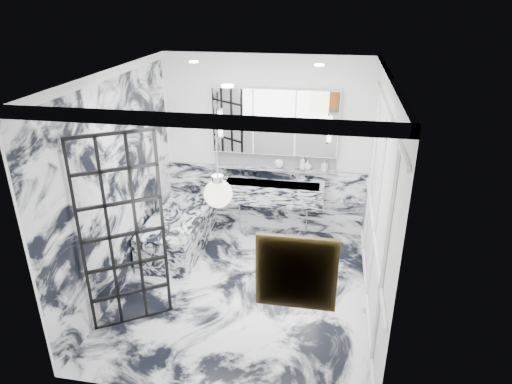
% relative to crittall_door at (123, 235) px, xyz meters
% --- Properties ---
extents(floor, '(3.60, 3.60, 0.00)m').
position_rel_crittall_door_xyz_m(floor, '(1.17, 0.81, -1.15)').
color(floor, silver).
rests_on(floor, ground).
extents(ceiling, '(3.60, 3.60, 0.00)m').
position_rel_crittall_door_xyz_m(ceiling, '(1.17, 0.81, 1.65)').
color(ceiling, white).
rests_on(ceiling, wall_back).
extents(wall_back, '(3.60, 0.00, 3.60)m').
position_rel_crittall_door_xyz_m(wall_back, '(1.17, 2.61, 0.25)').
color(wall_back, white).
rests_on(wall_back, floor).
extents(wall_front, '(3.60, 0.00, 3.60)m').
position_rel_crittall_door_xyz_m(wall_front, '(1.17, -0.99, 0.25)').
color(wall_front, white).
rests_on(wall_front, floor).
extents(wall_left, '(0.00, 3.60, 3.60)m').
position_rel_crittall_door_xyz_m(wall_left, '(-0.43, 0.81, 0.25)').
color(wall_left, white).
rests_on(wall_left, floor).
extents(wall_right, '(0.00, 3.60, 3.60)m').
position_rel_crittall_door_xyz_m(wall_right, '(2.77, 0.81, 0.25)').
color(wall_right, white).
rests_on(wall_right, floor).
extents(marble_clad_back, '(3.18, 0.05, 1.05)m').
position_rel_crittall_door_xyz_m(marble_clad_back, '(1.17, 2.58, -0.63)').
color(marble_clad_back, silver).
rests_on(marble_clad_back, floor).
extents(marble_clad_left, '(0.02, 3.56, 2.68)m').
position_rel_crittall_door_xyz_m(marble_clad_left, '(-0.41, 0.81, 0.19)').
color(marble_clad_left, silver).
rests_on(marble_clad_left, floor).
extents(panel_molding, '(0.03, 3.40, 2.30)m').
position_rel_crittall_door_xyz_m(panel_molding, '(2.75, 0.81, 0.15)').
color(panel_molding, white).
rests_on(panel_molding, floor).
extents(soap_bottle_a, '(0.11, 0.11, 0.22)m').
position_rel_crittall_door_xyz_m(soap_bottle_a, '(1.77, 2.52, 0.05)').
color(soap_bottle_a, '#8C5919').
rests_on(soap_bottle_a, ledge).
extents(soap_bottle_b, '(0.10, 0.11, 0.18)m').
position_rel_crittall_door_xyz_m(soap_bottle_b, '(2.10, 2.52, 0.02)').
color(soap_bottle_b, '#4C4C51').
rests_on(soap_bottle_b, ledge).
extents(soap_bottle_c, '(0.13, 0.13, 0.16)m').
position_rel_crittall_door_xyz_m(soap_bottle_c, '(1.85, 2.52, 0.01)').
color(soap_bottle_c, silver).
rests_on(soap_bottle_c, ledge).
extents(face_pot, '(0.15, 0.15, 0.15)m').
position_rel_crittall_door_xyz_m(face_pot, '(1.40, 2.52, 0.01)').
color(face_pot, white).
rests_on(face_pot, ledge).
extents(amber_bottle, '(0.04, 0.04, 0.10)m').
position_rel_crittall_door_xyz_m(amber_bottle, '(1.43, 2.52, -0.01)').
color(amber_bottle, '#8C5919').
rests_on(amber_bottle, ledge).
extents(flower_vase, '(0.08, 0.08, 0.12)m').
position_rel_crittall_door_xyz_m(flower_vase, '(0.34, 0.93, -0.54)').
color(flower_vase, silver).
rests_on(flower_vase, bathtub).
extents(crittall_door, '(0.76, 0.52, 2.31)m').
position_rel_crittall_door_xyz_m(crittall_door, '(0.00, 0.00, 0.00)').
color(crittall_door, black).
rests_on(crittall_door, floor).
extents(artwork, '(0.57, 0.05, 0.57)m').
position_rel_crittall_door_xyz_m(artwork, '(1.99, -0.95, 0.37)').
color(artwork, '#C35314').
rests_on(artwork, wall_front).
extents(pendant_light, '(0.25, 0.25, 0.25)m').
position_rel_crittall_door_xyz_m(pendant_light, '(1.25, -0.56, 0.84)').
color(pendant_light, white).
rests_on(pendant_light, ceiling).
extents(trough_sink, '(1.60, 0.45, 0.30)m').
position_rel_crittall_door_xyz_m(trough_sink, '(1.32, 2.36, -0.42)').
color(trough_sink, silver).
rests_on(trough_sink, wall_back).
extents(ledge, '(1.90, 0.14, 0.04)m').
position_rel_crittall_door_xyz_m(ledge, '(1.32, 2.53, -0.08)').
color(ledge, silver).
rests_on(ledge, wall_back).
extents(subway_tile, '(1.90, 0.03, 0.23)m').
position_rel_crittall_door_xyz_m(subway_tile, '(1.32, 2.59, 0.05)').
color(subway_tile, white).
rests_on(subway_tile, wall_back).
extents(mirror_cabinet, '(1.90, 0.16, 1.00)m').
position_rel_crittall_door_xyz_m(mirror_cabinet, '(1.32, 2.53, 0.67)').
color(mirror_cabinet, white).
rests_on(mirror_cabinet, wall_back).
extents(sconce_left, '(0.07, 0.07, 0.40)m').
position_rel_crittall_door_xyz_m(sconce_left, '(0.50, 2.44, 0.63)').
color(sconce_left, white).
rests_on(sconce_left, mirror_cabinet).
extents(sconce_right, '(0.07, 0.07, 0.40)m').
position_rel_crittall_door_xyz_m(sconce_right, '(2.14, 2.44, 0.63)').
color(sconce_right, white).
rests_on(sconce_right, mirror_cabinet).
extents(bathtub, '(0.75, 1.65, 0.55)m').
position_rel_crittall_door_xyz_m(bathtub, '(-0.00, 1.70, -0.88)').
color(bathtub, silver).
rests_on(bathtub, floor).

